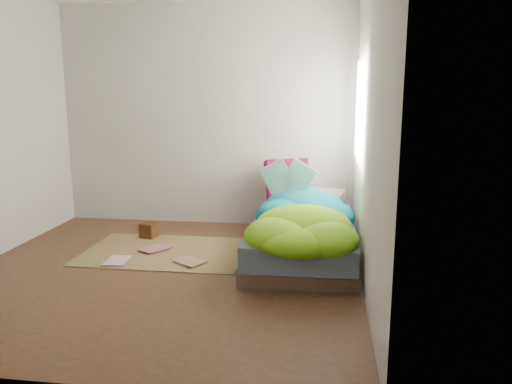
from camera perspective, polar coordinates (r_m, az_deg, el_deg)
ground at (r=4.60m, az=-10.63°, el=-8.99°), size 3.50×3.50×0.00m
room_walls at (r=4.32m, az=-11.25°, el=11.69°), size 3.54×3.54×2.62m
bed at (r=5.01m, az=5.39°, el=-5.10°), size 1.00×2.00×0.34m
duvet at (r=4.71m, az=5.34°, el=-1.87°), size 0.96×1.84×0.34m
rug at (r=5.14m, az=-10.30°, el=-6.72°), size 1.60×1.10×0.01m
pillow_floral at (r=5.73m, az=7.17°, el=-0.61°), size 0.63×0.50×0.12m
pillow_magenta at (r=5.71m, az=3.60°, el=1.27°), size 0.51×0.32×0.49m
open_book at (r=5.11m, az=3.72°, el=2.79°), size 0.47×0.11×0.29m
wooden_box at (r=5.62m, az=-12.14°, el=-4.27°), size 0.19×0.19×0.16m
floor_book_a at (r=4.95m, az=-16.71°, el=-7.54°), size 0.23×0.30×0.02m
floor_book_b at (r=5.26m, az=-12.16°, el=-6.15°), size 0.33×0.35×0.03m
floor_book_c at (r=4.69m, az=-8.44°, el=-8.22°), size 0.33×0.31×0.02m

